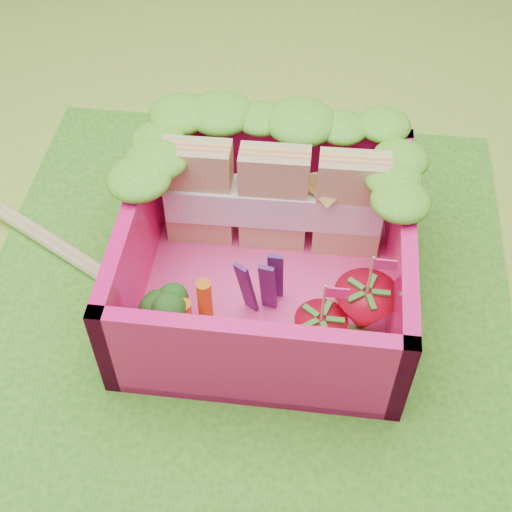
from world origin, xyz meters
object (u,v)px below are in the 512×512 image
object	(u,v)px
strawberry_right	(363,312)
broccoli	(162,305)
strawberry_left	(320,334)
sandwich_stack	(275,200)
chopsticks	(74,256)
bento_box	(267,254)

from	to	relation	value
strawberry_right	broccoli	bearing A→B (deg)	-173.64
strawberry_left	strawberry_right	size ratio (longest dim) A/B	0.90
sandwich_stack	broccoli	world-z (taller)	sandwich_stack
broccoli	strawberry_right	world-z (taller)	strawberry_right
broccoli	chopsticks	world-z (taller)	broccoli
bento_box	strawberry_right	xyz separation A→B (m)	(0.46, -0.23, -0.08)
strawberry_right	strawberry_left	bearing A→B (deg)	-145.24
broccoli	sandwich_stack	bearing A→B (deg)	54.84
sandwich_stack	strawberry_left	size ratio (longest dim) A/B	2.26
broccoli	strawberry_left	xyz separation A→B (m)	(0.71, -0.03, -0.07)
sandwich_stack	chopsticks	bearing A→B (deg)	-167.87
sandwich_stack	strawberry_right	world-z (taller)	sandwich_stack
sandwich_stack	strawberry_left	distance (m)	0.73
bento_box	sandwich_stack	xyz separation A→B (m)	(0.01, 0.30, 0.06)
strawberry_right	chopsticks	xyz separation A→B (m)	(-1.46, 0.31, -0.17)
sandwich_stack	strawberry_left	world-z (taller)	sandwich_stack
bento_box	strawberry_left	world-z (taller)	bento_box
bento_box	broccoli	distance (m)	0.55
sandwich_stack	chopsticks	distance (m)	1.08
strawberry_left	strawberry_right	xyz separation A→B (m)	(0.19, 0.13, 0.02)
chopsticks	broccoli	bearing A→B (deg)	-35.70
bento_box	strawberry_left	xyz separation A→B (m)	(0.28, -0.36, -0.10)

